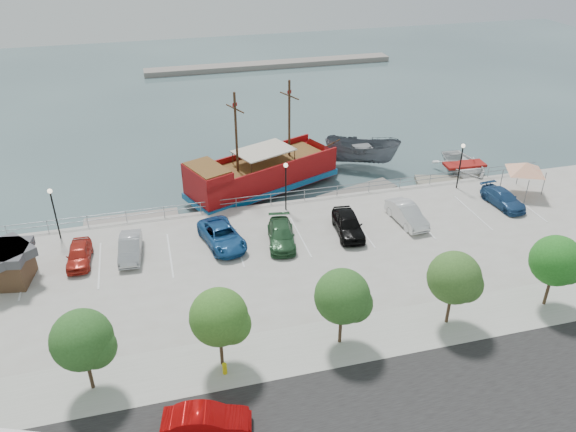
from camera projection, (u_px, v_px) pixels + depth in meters
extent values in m
plane|color=#33494E|center=(308.00, 261.00, 42.38)|extent=(160.00, 160.00, 0.00)
cube|color=black|center=(397.00, 417.00, 28.43)|extent=(100.00, 8.00, 0.04)
cube|color=#A09F93|center=(355.00, 339.00, 33.47)|extent=(100.00, 4.00, 0.05)
cylinder|color=gray|center=(282.00, 193.00, 47.97)|extent=(50.00, 0.06, 0.06)
cylinder|color=gray|center=(282.00, 197.00, 48.17)|extent=(50.00, 0.06, 0.06)
cube|color=gray|center=(270.00, 65.00, 90.62)|extent=(40.00, 3.00, 0.80)
cube|color=maroon|center=(263.00, 176.00, 51.55)|extent=(14.69, 9.50, 2.29)
cube|color=#105186|center=(263.00, 183.00, 51.92)|extent=(15.04, 9.84, 0.53)
cone|color=maroon|center=(326.00, 155.00, 55.64)|extent=(4.23, 4.99, 4.23)
cube|color=maroon|center=(207.00, 175.00, 47.65)|extent=(4.14, 5.08, 1.23)
cube|color=brown|center=(207.00, 168.00, 47.33)|extent=(3.84, 4.69, 0.11)
cube|color=brown|center=(266.00, 163.00, 51.19)|extent=(12.05, 7.99, 0.13)
cube|color=maroon|center=(249.00, 154.00, 52.29)|extent=(13.06, 5.60, 0.62)
cube|color=maroon|center=(276.00, 169.00, 49.37)|extent=(13.06, 5.60, 0.62)
cylinder|color=#382111|center=(289.00, 119.00, 50.83)|extent=(0.28, 0.28, 7.22)
cylinder|color=#382111|center=(236.00, 133.00, 47.80)|extent=(0.28, 0.28, 7.22)
cylinder|color=#382111|center=(289.00, 96.00, 49.74)|extent=(1.13, 2.48, 0.12)
cylinder|color=#382111|center=(235.00, 109.00, 46.71)|extent=(1.13, 2.48, 0.12)
cube|color=beige|center=(264.00, 150.00, 50.42)|extent=(6.00, 5.06, 0.11)
cylinder|color=#382111|center=(332.00, 144.00, 55.45)|extent=(2.08, 0.98, 0.52)
imported|color=#545860|center=(362.00, 153.00, 56.55)|extent=(8.02, 6.19, 2.94)
imported|color=silver|center=(464.00, 168.00, 55.28)|extent=(5.13, 6.94, 1.39)
cube|color=gray|center=(132.00, 221.00, 47.19)|extent=(7.78, 2.26, 0.44)
cube|color=slate|center=(357.00, 193.00, 51.66)|extent=(8.03, 4.28, 0.44)
cube|color=gray|center=(453.00, 182.00, 53.83)|extent=(7.31, 3.94, 0.40)
cube|color=#4F3622|center=(8.00, 269.00, 38.04)|extent=(3.24, 3.24, 2.06)
cube|color=#424146|center=(3.00, 253.00, 37.41)|extent=(3.67, 3.67, 0.66)
cylinder|color=slate|center=(501.00, 181.00, 49.69)|extent=(0.09, 0.09, 2.15)
cylinder|color=slate|center=(518.00, 174.00, 50.99)|extent=(0.09, 0.09, 2.15)
cylinder|color=slate|center=(527.00, 192.00, 47.90)|extent=(0.09, 0.09, 2.15)
cylinder|color=slate|center=(544.00, 184.00, 49.20)|extent=(0.09, 0.09, 2.15)
pyramid|color=white|center=(527.00, 163.00, 48.50)|extent=(5.32, 5.32, 0.88)
imported|color=#A90607|center=(207.00, 421.00, 27.34)|extent=(4.58, 2.37, 1.44)
cylinder|color=#CCC40D|center=(225.00, 369.00, 30.88)|extent=(0.26, 0.26, 0.64)
sphere|color=#CCC40D|center=(224.00, 365.00, 30.71)|extent=(0.28, 0.28, 0.28)
cylinder|color=black|center=(56.00, 216.00, 42.37)|extent=(0.12, 0.12, 4.00)
sphere|color=#FFF2CC|center=(50.00, 191.00, 41.33)|extent=(0.36, 0.36, 0.36)
cylinder|color=black|center=(286.00, 188.00, 46.36)|extent=(0.12, 0.12, 4.00)
sphere|color=#FFF2CC|center=(286.00, 165.00, 45.32)|extent=(0.36, 0.36, 0.36)
cylinder|color=black|center=(460.00, 168.00, 49.90)|extent=(0.12, 0.12, 4.00)
sphere|color=#FFF2CC|center=(463.00, 146.00, 48.86)|extent=(0.36, 0.36, 0.36)
cylinder|color=#473321|center=(90.00, 373.00, 29.61)|extent=(0.20, 0.20, 2.20)
sphere|color=#254E1D|center=(82.00, 340.00, 28.48)|extent=(3.20, 3.20, 3.20)
sphere|color=#254E1D|center=(95.00, 347.00, 28.56)|extent=(2.20, 2.20, 2.20)
cylinder|color=#473321|center=(221.00, 349.00, 31.16)|extent=(0.20, 0.20, 2.20)
sphere|color=#325F1F|center=(219.00, 317.00, 30.03)|extent=(3.20, 3.20, 3.20)
sphere|color=#325F1F|center=(231.00, 324.00, 30.10)|extent=(2.20, 2.20, 2.20)
cylinder|color=#473321|center=(340.00, 328.00, 32.71)|extent=(0.20, 0.20, 2.20)
sphere|color=#28511E|center=(342.00, 296.00, 31.58)|extent=(3.20, 3.20, 3.20)
sphere|color=#28511E|center=(354.00, 303.00, 31.65)|extent=(2.20, 2.20, 2.20)
cylinder|color=#473321|center=(449.00, 308.00, 34.26)|extent=(0.20, 0.20, 2.20)
sphere|color=#325721|center=(454.00, 278.00, 33.13)|extent=(3.20, 3.20, 3.20)
sphere|color=#325721|center=(465.00, 284.00, 33.20)|extent=(2.20, 2.20, 2.20)
cylinder|color=#473321|center=(547.00, 290.00, 35.81)|extent=(0.20, 0.20, 2.20)
sphere|color=#1E5E1B|center=(556.00, 261.00, 34.67)|extent=(3.20, 3.20, 3.20)
sphere|color=#1E5E1B|center=(566.00, 267.00, 34.75)|extent=(2.20, 2.20, 2.20)
imported|color=#B2261A|center=(79.00, 254.00, 40.19)|extent=(1.78, 4.07, 1.37)
imported|color=#A4A5A9|center=(130.00, 248.00, 40.90)|extent=(1.83, 4.42, 1.42)
imported|color=#1A4C89|center=(222.00, 236.00, 42.28)|extent=(3.53, 5.75, 1.49)
imported|color=#285330|center=(281.00, 235.00, 42.45)|extent=(2.76, 5.09, 1.40)
imported|color=black|center=(348.00, 224.00, 43.63)|extent=(2.48, 5.01, 1.64)
imported|color=silver|center=(407.00, 214.00, 45.12)|extent=(2.02, 4.78, 1.53)
imported|color=navy|center=(503.00, 198.00, 47.69)|extent=(2.33, 4.73, 1.32)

